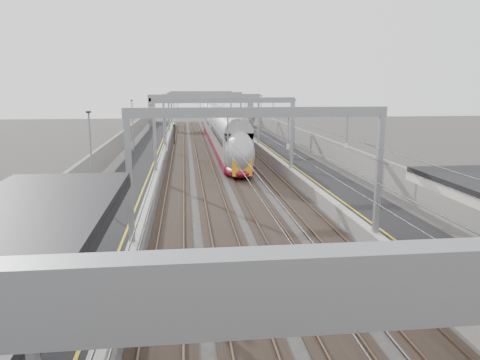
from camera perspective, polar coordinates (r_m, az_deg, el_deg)
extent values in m
cube|color=black|center=(46.58, -12.06, 1.10)|extent=(4.00, 120.00, 1.00)
cube|color=black|center=(47.79, 7.41, 1.52)|extent=(4.00, 120.00, 1.00)
cube|color=black|center=(46.46, -7.74, 0.65)|extent=(2.40, 140.00, 0.08)
cube|color=brown|center=(46.46, -8.63, 0.74)|extent=(0.07, 140.00, 0.14)
cube|color=brown|center=(46.43, -6.85, 0.78)|extent=(0.07, 140.00, 0.14)
cube|color=black|center=(46.49, -4.04, 0.73)|extent=(2.40, 140.00, 0.08)
cube|color=brown|center=(46.45, -4.93, 0.82)|extent=(0.07, 140.00, 0.14)
cube|color=brown|center=(46.52, -3.16, 0.86)|extent=(0.07, 140.00, 0.14)
cube|color=black|center=(46.72, -0.37, 0.81)|extent=(2.40, 140.00, 0.08)
cube|color=brown|center=(46.64, -1.24, 0.90)|extent=(0.07, 140.00, 0.14)
cube|color=brown|center=(46.79, 0.51, 0.94)|extent=(0.07, 140.00, 0.14)
cube|color=black|center=(47.14, 3.26, 0.89)|extent=(2.40, 140.00, 0.08)
cube|color=brown|center=(47.01, 2.40, 0.98)|extent=(0.07, 140.00, 0.14)
cube|color=brown|center=(47.26, 4.12, 1.02)|extent=(0.07, 140.00, 0.14)
cube|color=gray|center=(23.22, -13.35, 0.40)|extent=(0.28, 0.28, 6.60)
cube|color=gray|center=(25.08, 16.57, 1.03)|extent=(0.28, 0.28, 6.60)
cube|color=gray|center=(22.97, 2.26, 8.25)|extent=(13.00, 0.25, 0.50)
cube|color=gray|center=(42.96, -10.37, 5.44)|extent=(0.28, 0.28, 6.60)
cube|color=gray|center=(43.99, 6.32, 5.69)|extent=(0.28, 0.28, 6.60)
cube|color=gray|center=(42.82, -1.95, 9.69)|extent=(13.00, 0.25, 0.50)
cube|color=gray|center=(62.86, -9.25, 7.30)|extent=(0.28, 0.28, 6.60)
cube|color=gray|center=(63.57, 2.26, 7.48)|extent=(0.28, 0.28, 6.60)
cube|color=gray|center=(62.77, -3.50, 10.21)|extent=(13.00, 0.25, 0.50)
cube|color=gray|center=(82.81, -8.68, 8.26)|extent=(0.28, 0.28, 6.60)
cube|color=gray|center=(83.35, 0.11, 8.41)|extent=(0.28, 0.28, 6.60)
cube|color=gray|center=(82.74, -4.30, 10.47)|extent=(13.00, 0.25, 0.50)
cube|color=gray|center=(100.78, -8.35, 8.80)|extent=(0.28, 0.28, 6.60)
cube|color=gray|center=(101.23, -1.12, 8.93)|extent=(0.28, 0.28, 6.60)
cube|color=gray|center=(100.73, -4.75, 10.62)|extent=(13.00, 0.25, 0.50)
cylinder|color=#262628|center=(50.76, -7.82, 7.76)|extent=(0.03, 140.00, 0.03)
cylinder|color=#262628|center=(50.79, -4.40, 7.84)|extent=(0.03, 140.00, 0.03)
cylinder|color=#262628|center=(51.00, -1.00, 7.88)|extent=(0.03, 140.00, 0.03)
cylinder|color=#262628|center=(51.39, 2.36, 7.90)|extent=(0.03, 140.00, 0.03)
cube|color=slate|center=(100.75, -4.74, 9.96)|extent=(22.00, 2.20, 1.40)
cube|color=slate|center=(101.04, -10.73, 8.05)|extent=(1.00, 2.20, 6.20)
cube|color=slate|center=(101.78, 1.27, 8.26)|extent=(1.00, 2.20, 6.20)
cube|color=slate|center=(46.81, -16.02, 2.33)|extent=(0.30, 120.00, 3.20)
cube|color=slate|center=(48.49, 11.11, 2.86)|extent=(0.30, 120.00, 3.20)
cube|color=maroon|center=(56.77, -1.52, 3.29)|extent=(2.85, 24.29, 0.84)
cube|color=gray|center=(56.52, -1.53, 5.30)|extent=(2.85, 24.29, 3.17)
cube|color=black|center=(48.46, -0.60, 1.50)|extent=(2.11, 2.53, 0.53)
cube|color=maroon|center=(81.24, -3.11, 5.71)|extent=(2.85, 24.29, 0.84)
cube|color=gray|center=(81.07, -3.12, 7.13)|extent=(2.85, 24.29, 3.17)
cube|color=black|center=(72.84, -2.68, 4.80)|extent=(2.11, 2.53, 0.53)
ellipsoid|color=gray|center=(44.36, -0.08, 3.22)|extent=(2.85, 5.49, 4.44)
cube|color=#DD9B0B|center=(42.28, 0.28, 1.52)|extent=(1.80, 0.12, 1.58)
cube|color=black|center=(42.51, 0.20, 3.73)|extent=(1.69, 0.60, 0.99)
cylinder|color=black|center=(70.29, -8.04, 5.46)|extent=(0.12, 0.12, 3.00)
cube|color=black|center=(70.15, -8.07, 6.76)|extent=(0.32, 0.22, 0.75)
sphere|color=#0CE526|center=(70.01, -8.08, 6.87)|extent=(0.16, 0.16, 0.16)
cylinder|color=black|center=(75.00, -1.50, 5.93)|extent=(0.12, 0.12, 3.00)
cube|color=black|center=(74.87, -1.51, 7.15)|extent=(0.32, 0.22, 0.75)
sphere|color=red|center=(74.73, -1.50, 7.26)|extent=(0.16, 0.16, 0.16)
cylinder|color=black|center=(73.78, 0.31, 5.84)|extent=(0.12, 0.12, 3.00)
cube|color=black|center=(73.64, 0.31, 7.08)|extent=(0.32, 0.22, 0.75)
sphere|color=#0CE526|center=(73.50, 0.32, 7.19)|extent=(0.16, 0.16, 0.16)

